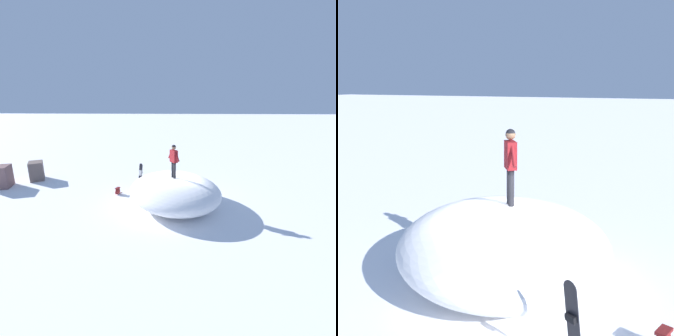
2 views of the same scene
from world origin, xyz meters
TOP-DOWN VIEW (x-y plane):
  - ground at (0.00, 0.00)m, footprint 240.00×240.00m
  - snow_mound at (-0.26, 0.23)m, footprint 7.31×6.98m
  - snowboarder_standing at (-0.54, 0.28)m, footprint 0.93×0.67m
  - snowboard_primary_upright at (2.48, 2.64)m, footprint 0.36×0.36m

SIDE VIEW (x-z plane):
  - ground at x=0.00m, z-range 0.00..0.00m
  - snow_mound at x=-0.26m, z-range 0.00..1.76m
  - snowboard_primary_upright at x=2.48m, z-range 0.03..1.73m
  - snowboarder_standing at x=-0.54m, z-range 1.94..3.73m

